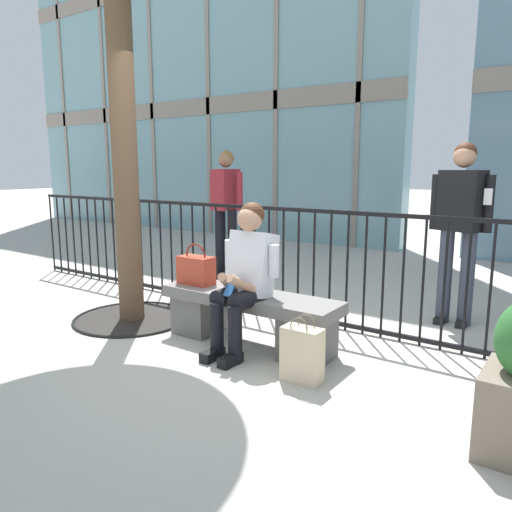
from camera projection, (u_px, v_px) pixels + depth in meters
The scene contains 9 objects.
ground_plane at pixel (249, 344), 4.15m from camera, with size 60.00×60.00×0.00m, color #B2ADA3.
stone_bench at pixel (249, 314), 4.10m from camera, with size 1.60×0.44×0.45m.
seated_person_with_phone at pixel (245, 273), 3.90m from camera, with size 0.52×0.66×1.21m.
handbag_on_bench at pixel (196, 269), 4.37m from camera, with size 0.33×0.17×0.37m.
shopping_bag at pixel (302, 354), 3.40m from camera, with size 0.28×0.15×0.48m.
bystander_at_railing at pixel (460, 220), 4.54m from camera, with size 0.55×0.32×1.71m.
bystander_further_back at pixel (226, 203), 6.78m from camera, with size 0.55×0.39×1.71m.
plaza_railing at pixel (298, 265), 4.70m from camera, with size 8.20×0.04×1.11m.
building_facade_left at pixel (183, 31), 11.00m from camera, with size 10.52×0.43×9.00m.
Camera 1 is at (2.32, -3.20, 1.49)m, focal length 34.23 mm.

